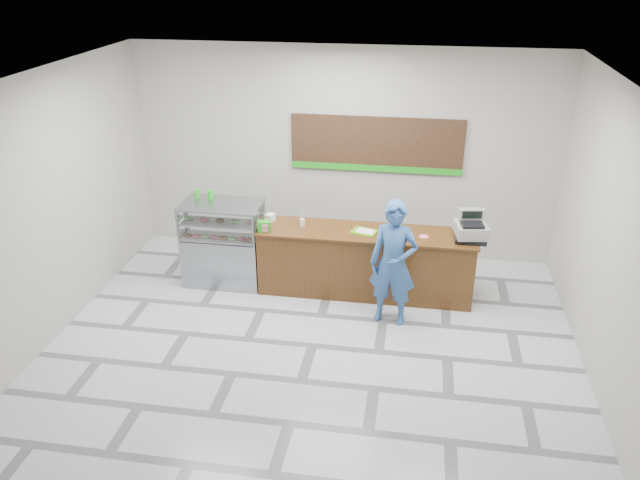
% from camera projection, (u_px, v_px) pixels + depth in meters
% --- Properties ---
extents(floor, '(7.00, 7.00, 0.00)m').
position_uv_depth(floor, '(312.00, 346.00, 8.36)').
color(floor, silver).
rests_on(floor, ground).
extents(back_wall, '(7.00, 0.00, 7.00)m').
position_uv_depth(back_wall, '(343.00, 154.00, 10.29)').
color(back_wall, '#B7B2A8').
rests_on(back_wall, floor).
extents(ceiling, '(7.00, 7.00, 0.00)m').
position_uv_depth(ceiling, '(311.00, 82.00, 6.87)').
color(ceiling, silver).
rests_on(ceiling, back_wall).
extents(sales_counter, '(3.26, 0.76, 1.03)m').
position_uv_depth(sales_counter, '(365.00, 262.00, 9.44)').
color(sales_counter, brown).
rests_on(sales_counter, floor).
extents(display_case, '(1.22, 0.72, 1.33)m').
position_uv_depth(display_case, '(224.00, 243.00, 9.70)').
color(display_case, gray).
rests_on(display_case, floor).
extents(menu_board, '(2.80, 0.06, 0.90)m').
position_uv_depth(menu_board, '(376.00, 145.00, 10.10)').
color(menu_board, black).
rests_on(menu_board, back_wall).
extents(cash_register, '(0.51, 0.53, 0.42)m').
position_uv_depth(cash_register, '(471.00, 229.00, 8.92)').
color(cash_register, black).
rests_on(cash_register, sales_counter).
extents(card_terminal, '(0.11, 0.16, 0.04)m').
position_uv_depth(card_terminal, '(393.00, 236.00, 9.02)').
color(card_terminal, black).
rests_on(card_terminal, sales_counter).
extents(serving_tray, '(0.41, 0.35, 0.02)m').
position_uv_depth(serving_tray, '(364.00, 232.00, 9.20)').
color(serving_tray, '#63B111').
rests_on(serving_tray, sales_counter).
extents(napkin_box, '(0.17, 0.17, 0.11)m').
position_uv_depth(napkin_box, '(270.00, 217.00, 9.56)').
color(napkin_box, white).
rests_on(napkin_box, sales_counter).
extents(straw_cup, '(0.08, 0.08, 0.12)m').
position_uv_depth(straw_cup, '(302.00, 222.00, 9.38)').
color(straw_cup, silver).
rests_on(straw_cup, sales_counter).
extents(promo_box, '(0.20, 0.15, 0.16)m').
position_uv_depth(promo_box, '(264.00, 226.00, 9.20)').
color(promo_box, '#1EA51A').
rests_on(promo_box, sales_counter).
extents(donut_decal, '(0.14, 0.14, 0.00)m').
position_uv_depth(donut_decal, '(424.00, 236.00, 9.06)').
color(donut_decal, pink).
rests_on(donut_decal, sales_counter).
extents(green_cup_left, '(0.09, 0.09, 0.13)m').
position_uv_depth(green_cup_left, '(197.00, 193.00, 9.62)').
color(green_cup_left, '#1EA51A').
rests_on(green_cup_left, display_case).
extents(green_cup_right, '(0.09, 0.09, 0.14)m').
position_uv_depth(green_cup_right, '(211.00, 195.00, 9.57)').
color(green_cup_right, '#1EA51A').
rests_on(green_cup_right, display_case).
extents(customer, '(0.72, 0.53, 1.81)m').
position_uv_depth(customer, '(393.00, 263.00, 8.56)').
color(customer, '#305893').
rests_on(customer, floor).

